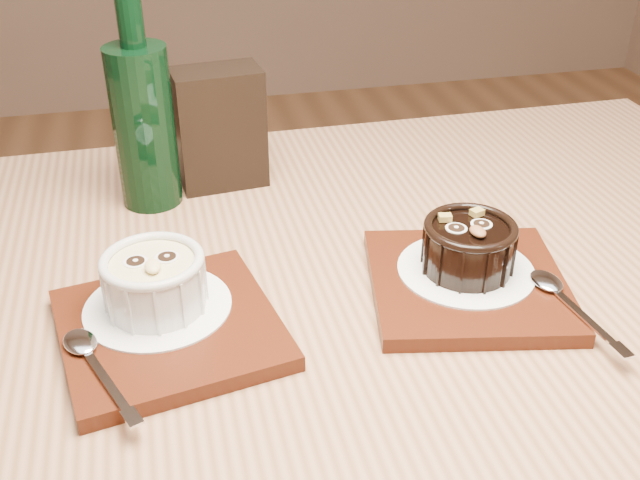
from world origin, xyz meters
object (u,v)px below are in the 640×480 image
Objects in this scene: ramekin_white at (154,279)px; tray_right at (467,284)px; tray_left at (170,329)px; ramekin_dark at (469,245)px; green_bottle at (143,121)px; table at (305,373)px; condiment_stand at (220,128)px.

ramekin_white is 0.29m from tray_right.
ramekin_dark is (0.28, 0.02, 0.04)m from tray_left.
ramekin_white is 0.29m from ramekin_dark.
green_bottle reaches higher than ramekin_dark.
ramekin_white is at bearing -178.72° from table.
ramekin_dark is 0.34m from condiment_stand.
ramekin_dark is at bearing -4.01° from ramekin_white.
ramekin_dark is 0.62× the size of condiment_stand.
ramekin_white is at bearing 176.44° from tray_right.
tray_left is 2.06× the size of ramekin_dark.
tray_right is 2.06× the size of ramekin_dark.
green_bottle reaches higher than table.
table is 0.19m from ramekin_white.
ramekin_white is (-0.01, 0.02, 0.04)m from tray_left.
tray_left is at bearing -178.76° from tray_right.
ramekin_white is 0.50× the size of tray_right.
condiment_stand is at bearing 19.17° from green_bottle.
condiment_stand is (-0.20, 0.27, 0.03)m from ramekin_dark.
tray_left is 0.28m from tray_right.
table is 6.71× the size of tray_right.
ramekin_white is 0.28m from condiment_stand.
ramekin_dark is (0.16, -0.01, 0.13)m from table.
condiment_stand is (0.09, 0.26, 0.03)m from ramekin_white.
table is at bearing 172.32° from tray_right.
tray_right is (0.28, 0.01, 0.00)m from tray_left.
tray_right is 0.04m from ramekin_dark.
green_bottle is at bearing 119.06° from table.
condiment_stand reaches higher than table.
green_bottle is (-0.13, 0.23, 0.19)m from table.
green_bottle is at bearing 86.35° from ramekin_white.
ramekin_dark reaches higher than tray_right.
tray_left is 1.00× the size of tray_right.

